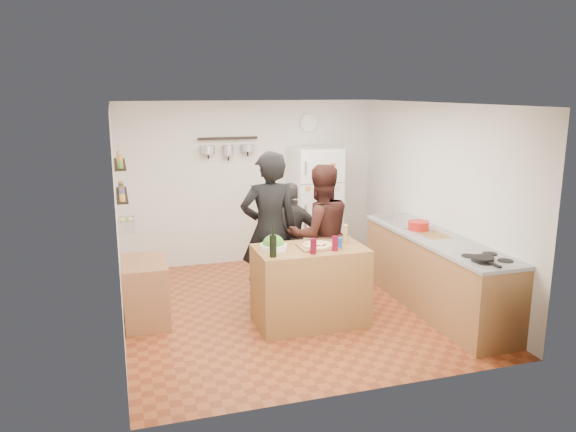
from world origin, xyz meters
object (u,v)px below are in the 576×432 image
object	(u,v)px
prep_island	(310,285)
salt_canister	(339,243)
salad_bowl	(273,247)
wine_bottle	(273,246)
person_center	(320,235)
side_table	(145,292)
counter_run	(436,274)
skillet	(483,259)
wall_clock	(309,123)
person_left	(269,231)
person_back	(291,239)
red_bowl	(418,225)
pepper_mill	(345,236)
fridge	(315,205)

from	to	relation	value
prep_island	salt_canister	bearing A→B (deg)	-21.80
salad_bowl	wine_bottle	world-z (taller)	wine_bottle
person_center	side_table	xyz separation A→B (m)	(-2.15, 0.03, -0.52)
wine_bottle	counter_run	distance (m)	2.21
skillet	wall_clock	xyz separation A→B (m)	(-0.65, 3.64, 1.21)
salt_canister	counter_run	distance (m)	1.43
salt_canister	side_table	size ratio (longest dim) A/B	0.15
person_left	side_table	bearing A→B (deg)	2.65
counter_run	person_center	bearing A→B (deg)	154.59
person_left	person_back	distance (m)	0.58
salad_bowl	counter_run	world-z (taller)	salad_bowl
prep_island	salad_bowl	xyz separation A→B (m)	(-0.42, 0.05, 0.49)
person_back	counter_run	size ratio (longest dim) A/B	0.57
salad_bowl	wine_bottle	bearing A→B (deg)	-106.50
salad_bowl	wall_clock	xyz separation A→B (m)	(1.29, 2.54, 1.21)
person_back	counter_run	bearing A→B (deg)	170.64
red_bowl	side_table	size ratio (longest dim) A/B	0.33
person_left	wall_clock	distance (m)	2.57
wine_bottle	red_bowl	distance (m)	2.15
pepper_mill	side_table	size ratio (longest dim) A/B	0.23
person_back	person_left	bearing A→B (deg)	66.50
person_back	fridge	size ratio (longest dim) A/B	0.83
salad_bowl	fridge	bearing A→B (deg)	59.64
person_center	skillet	size ratio (longest dim) A/B	7.61
side_table	salad_bowl	bearing A→B (deg)	-21.74
person_left	red_bowl	size ratio (longest dim) A/B	7.42
prep_island	person_center	bearing A→B (deg)	60.07
prep_island	person_left	world-z (taller)	person_left
pepper_mill	person_left	bearing A→B (deg)	142.65
salad_bowl	person_center	distance (m)	0.92
person_left	pepper_mill	bearing A→B (deg)	144.47
wine_bottle	person_center	xyz separation A→B (m)	(0.83, 0.80, -0.14)
person_back	salad_bowl	bearing A→B (deg)	85.89
prep_island	salt_canister	xyz separation A→B (m)	(0.30, -0.12, 0.52)
salt_canister	counter_run	bearing A→B (deg)	3.48
wine_bottle	side_table	bearing A→B (deg)	147.86
salt_canister	wall_clock	distance (m)	3.01
prep_island	wine_bottle	world-z (taller)	wine_bottle
salad_bowl	person_left	bearing A→B (deg)	79.04
prep_island	person_center	xyz separation A→B (m)	(0.33, 0.58, 0.43)
skillet	wall_clock	world-z (taller)	wall_clock
person_back	red_bowl	distance (m)	1.64
counter_run	side_table	world-z (taller)	counter_run
person_left	counter_run	size ratio (longest dim) A/B	0.74
counter_run	fridge	size ratio (longest dim) A/B	1.46
person_left	counter_run	world-z (taller)	person_left
person_center	fridge	xyz separation A→B (m)	(0.54, 1.69, 0.01)
red_bowl	fridge	world-z (taller)	fridge
pepper_mill	person_center	size ratio (longest dim) A/B	0.10
skillet	side_table	xyz separation A→B (m)	(-3.34, 1.66, -0.58)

